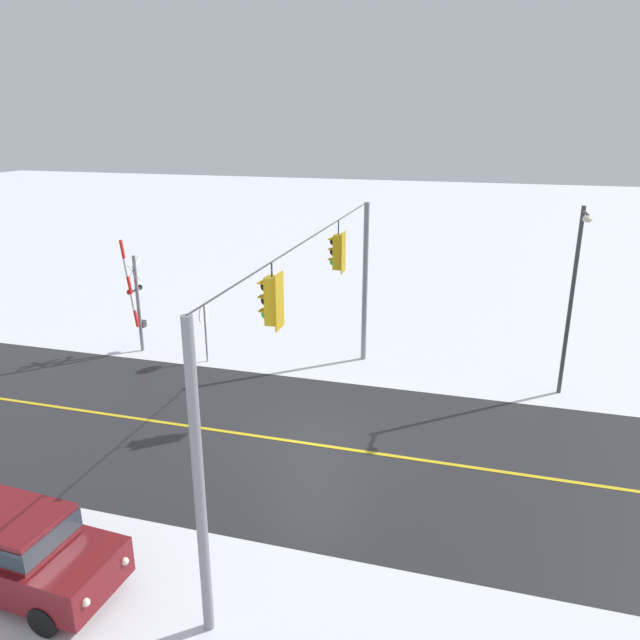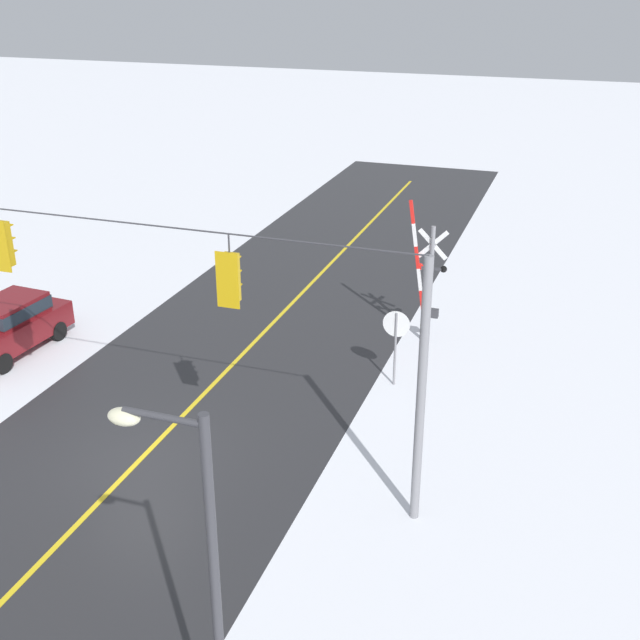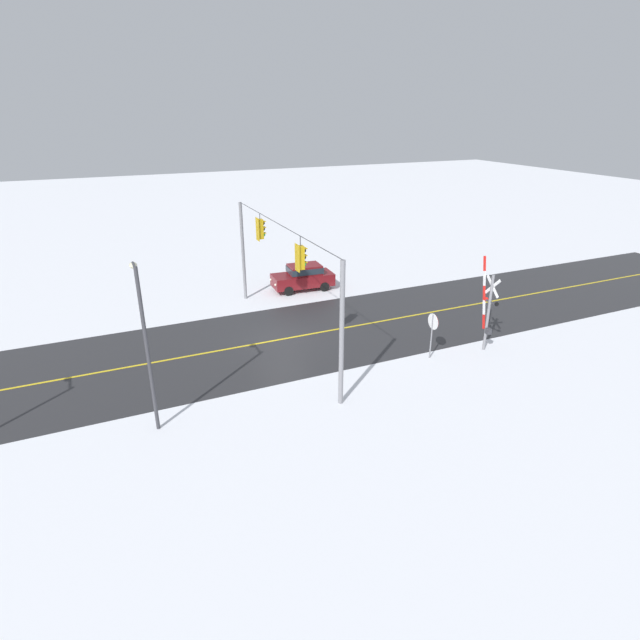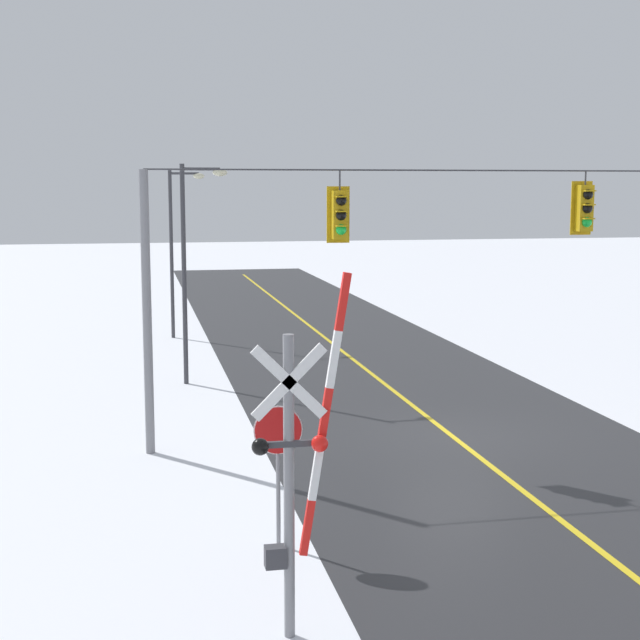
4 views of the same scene
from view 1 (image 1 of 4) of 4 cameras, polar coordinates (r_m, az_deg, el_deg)
ground_plane at (r=18.21m, az=-0.59°, el=-11.65°), size 160.00×160.00×0.00m
road_asphalt at (r=17.72m, az=18.95°, el=-13.69°), size 9.00×80.00×0.01m
lane_centre_line at (r=17.71m, az=18.95°, el=-13.67°), size 0.14×72.00×0.01m
signal_span at (r=16.49m, az=-0.74°, el=0.41°), size 14.20×0.47×6.22m
stop_sign at (r=23.86m, az=-10.83°, el=-0.00°), size 0.80×0.09×2.35m
railroad_crossing at (r=25.41m, az=-16.91°, el=2.03°), size 1.30×0.31×4.77m
parked_car_maroon at (r=14.32m, az=-26.60°, el=-18.64°), size 2.01×4.28×1.74m
streetlamp_near at (r=21.52m, az=22.79°, el=2.96°), size 1.39×0.28×6.50m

